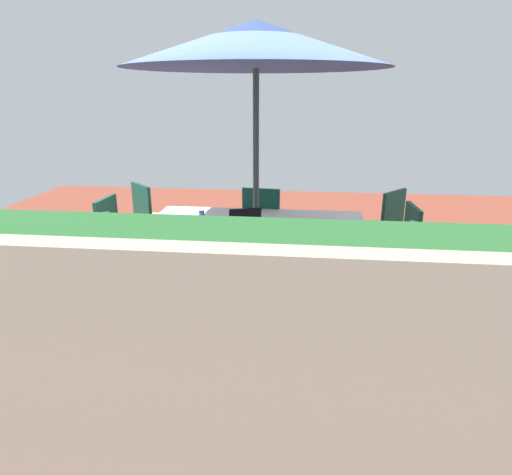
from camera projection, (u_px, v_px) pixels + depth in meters
The scene contains 14 objects.
ground_plane at pixel (256, 291), 4.72m from camera, with size 10.00×10.00×0.02m, color brown.
hedge_row at pixel (205, 366), 2.25m from camera, with size 6.30×0.80×1.39m, color #235628.
dining_table at pixel (256, 228), 4.49m from camera, with size 2.24×1.21×0.75m.
patio_umbrella at pixel (256, 46), 3.95m from camera, with size 2.45×2.45×2.64m.
chair_north at pixel (249, 270), 3.83m from camera, with size 0.46×0.48×0.98m.
chair_southwest at pixel (380, 225), 5.13m from camera, with size 0.59×0.58×0.98m.
chair_northeast at pixel (96, 264), 3.96m from camera, with size 0.59×0.59×0.98m.
chair_east at pixel (122, 238), 4.67m from camera, with size 0.47×0.46×0.98m.
chair_southeast at pixel (154, 217), 5.45m from camera, with size 0.59×0.59×0.98m.
chair_northwest at pixel (414, 278), 3.67m from camera, with size 0.59×0.59×0.98m.
chair_south at pixel (263, 221), 5.28m from camera, with size 0.47×0.48×0.98m.
chair_west at pixel (395, 247), 4.39m from camera, with size 0.47×0.46×0.98m.
laptop at pixel (244, 222), 4.35m from camera, with size 0.38×0.34×0.21m.
cup at pixel (202, 215), 4.60m from camera, with size 0.06×0.06×0.09m, color #334C99.
Camera 1 is at (-0.47, 4.26, 2.04)m, focal length 30.77 mm.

